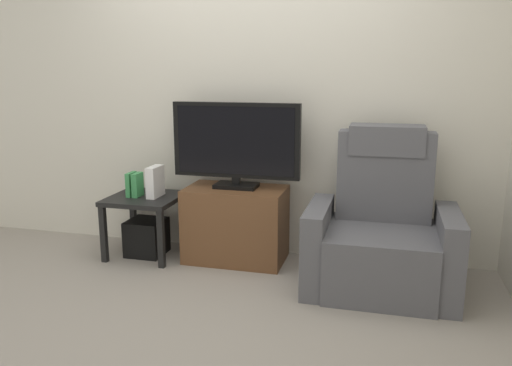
{
  "coord_description": "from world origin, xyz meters",
  "views": [
    {
      "loc": [
        1.01,
        -2.76,
        1.45
      ],
      "look_at": [
        0.17,
        0.5,
        0.7
      ],
      "focal_mm": 35.84,
      "sensor_mm": 36.0,
      "label": 1
    }
  ],
  "objects_px": {
    "tv_stand": "(236,224)",
    "book_middle": "(138,185)",
    "book_leftmost": "(131,184)",
    "game_console": "(155,182)",
    "recliner_armchair": "(382,234)",
    "subwoofer_box": "(147,237)",
    "television": "(236,143)",
    "side_table": "(145,206)"
  },
  "relations": [
    {
      "from": "tv_stand",
      "to": "book_middle",
      "type": "bearing_deg",
      "value": -173.94
    },
    {
      "from": "recliner_armchair",
      "to": "subwoofer_box",
      "type": "distance_m",
      "value": 1.84
    },
    {
      "from": "tv_stand",
      "to": "side_table",
      "type": "height_order",
      "value": "tv_stand"
    },
    {
      "from": "book_middle",
      "to": "side_table",
      "type": "bearing_deg",
      "value": 23.27
    },
    {
      "from": "book_leftmost",
      "to": "book_middle",
      "type": "distance_m",
      "value": 0.05
    },
    {
      "from": "subwoofer_box",
      "to": "game_console",
      "type": "height_order",
      "value": "game_console"
    },
    {
      "from": "tv_stand",
      "to": "side_table",
      "type": "distance_m",
      "value": 0.74
    },
    {
      "from": "side_table",
      "to": "game_console",
      "type": "xyz_separation_m",
      "value": [
        0.09,
        0.01,
        0.2
      ]
    },
    {
      "from": "recliner_armchair",
      "to": "subwoofer_box",
      "type": "height_order",
      "value": "recliner_armchair"
    },
    {
      "from": "tv_stand",
      "to": "subwoofer_box",
      "type": "bearing_deg",
      "value": -175.11
    },
    {
      "from": "television",
      "to": "recliner_armchair",
      "type": "distance_m",
      "value": 1.24
    },
    {
      "from": "recliner_armchair",
      "to": "television",
      "type": "bearing_deg",
      "value": 173.96
    },
    {
      "from": "television",
      "to": "subwoofer_box",
      "type": "xyz_separation_m",
      "value": [
        -0.73,
        -0.08,
        -0.77
      ]
    },
    {
      "from": "side_table",
      "to": "subwoofer_box",
      "type": "xyz_separation_m",
      "value": [
        0.0,
        0.0,
        -0.26
      ]
    },
    {
      "from": "tv_stand",
      "to": "television",
      "type": "relative_size",
      "value": 0.77
    },
    {
      "from": "side_table",
      "to": "game_console",
      "type": "distance_m",
      "value": 0.22
    },
    {
      "from": "television",
      "to": "book_middle",
      "type": "xyz_separation_m",
      "value": [
        -0.77,
        -0.1,
        -0.34
      ]
    },
    {
      "from": "recliner_armchair",
      "to": "tv_stand",
      "type": "bearing_deg",
      "value": 174.91
    },
    {
      "from": "television",
      "to": "game_console",
      "type": "xyz_separation_m",
      "value": [
        -0.64,
        -0.07,
        -0.31
      ]
    },
    {
      "from": "recliner_armchair",
      "to": "book_leftmost",
      "type": "xyz_separation_m",
      "value": [
        -1.92,
        0.14,
        0.2
      ]
    },
    {
      "from": "tv_stand",
      "to": "recliner_armchair",
      "type": "bearing_deg",
      "value": -11.74
    },
    {
      "from": "side_table",
      "to": "book_leftmost",
      "type": "xyz_separation_m",
      "value": [
        -0.1,
        -0.02,
        0.17
      ]
    },
    {
      "from": "tv_stand",
      "to": "subwoofer_box",
      "type": "height_order",
      "value": "tv_stand"
    },
    {
      "from": "book_middle",
      "to": "book_leftmost",
      "type": "bearing_deg",
      "value": 180.0
    },
    {
      "from": "recliner_armchair",
      "to": "subwoofer_box",
      "type": "relative_size",
      "value": 3.82
    },
    {
      "from": "television",
      "to": "book_middle",
      "type": "relative_size",
      "value": 5.23
    },
    {
      "from": "tv_stand",
      "to": "book_leftmost",
      "type": "bearing_deg",
      "value": -174.33
    },
    {
      "from": "book_middle",
      "to": "tv_stand",
      "type": "bearing_deg",
      "value": 6.06
    },
    {
      "from": "tv_stand",
      "to": "book_middle",
      "type": "xyz_separation_m",
      "value": [
        -0.77,
        -0.08,
        0.28
      ]
    },
    {
      "from": "television",
      "to": "recliner_armchair",
      "type": "xyz_separation_m",
      "value": [
        1.09,
        -0.25,
        -0.54
      ]
    },
    {
      "from": "tv_stand",
      "to": "game_console",
      "type": "xyz_separation_m",
      "value": [
        -0.64,
        -0.05,
        0.31
      ]
    },
    {
      "from": "recliner_armchair",
      "to": "game_console",
      "type": "relative_size",
      "value": 4.5
    },
    {
      "from": "game_console",
      "to": "television",
      "type": "bearing_deg",
      "value": 6.36
    },
    {
      "from": "game_console",
      "to": "book_middle",
      "type": "bearing_deg",
      "value": -167.6
    },
    {
      "from": "tv_stand",
      "to": "game_console",
      "type": "relative_size",
      "value": 3.14
    },
    {
      "from": "recliner_armchair",
      "to": "side_table",
      "type": "relative_size",
      "value": 2.0
    },
    {
      "from": "tv_stand",
      "to": "subwoofer_box",
      "type": "distance_m",
      "value": 0.74
    },
    {
      "from": "television",
      "to": "tv_stand",
      "type": "bearing_deg",
      "value": -90.0
    },
    {
      "from": "television",
      "to": "side_table",
      "type": "bearing_deg",
      "value": -173.65
    },
    {
      "from": "book_middle",
      "to": "game_console",
      "type": "distance_m",
      "value": 0.14
    },
    {
      "from": "subwoofer_box",
      "to": "game_console",
      "type": "xyz_separation_m",
      "value": [
        0.09,
        0.01,
        0.46
      ]
    },
    {
      "from": "side_table",
      "to": "book_middle",
      "type": "xyz_separation_m",
      "value": [
        -0.05,
        -0.02,
        0.17
      ]
    }
  ]
}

